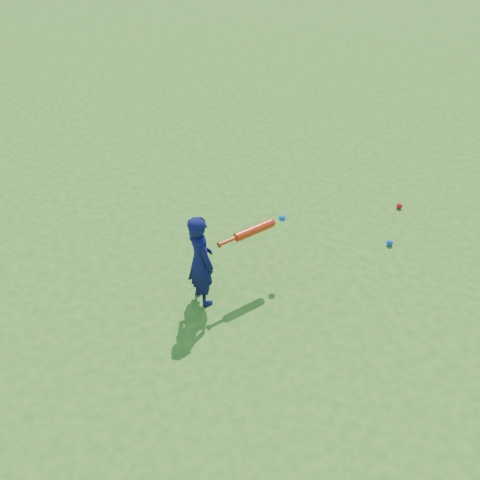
# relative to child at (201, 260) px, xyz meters

# --- Properties ---
(ground) EXTENTS (80.00, 80.00, 0.00)m
(ground) POSITION_rel_child_xyz_m (-0.16, 0.51, -0.56)
(ground) COLOR #316E1A
(ground) RESTS_ON ground
(child) EXTENTS (0.33, 0.45, 1.12)m
(child) POSITION_rel_child_xyz_m (0.00, 0.00, 0.00)
(child) COLOR #0D0F3E
(child) RESTS_ON ground
(ground_ball_red) EXTENTS (0.08, 0.08, 0.08)m
(ground_ball_red) POSITION_rel_child_xyz_m (3.05, 0.68, -0.52)
(ground_ball_red) COLOR red
(ground_ball_red) RESTS_ON ground
(ground_ball_blue) EXTENTS (0.08, 0.08, 0.08)m
(ground_ball_blue) POSITION_rel_child_xyz_m (2.47, 0.04, -0.52)
(ground_ball_blue) COLOR blue
(ground_ball_blue) RESTS_ON ground
(bat_swing) EXTENTS (0.86, 0.26, 0.10)m
(bat_swing) POSITION_rel_child_xyz_m (0.68, 0.10, 0.16)
(bat_swing) COLOR red
(bat_swing) RESTS_ON ground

